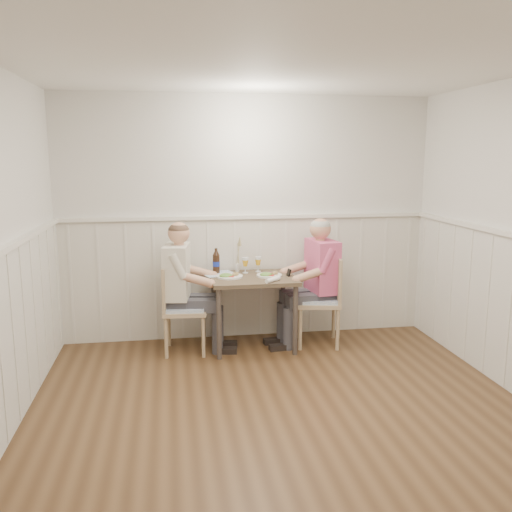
% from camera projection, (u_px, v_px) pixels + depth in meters
% --- Properties ---
extents(ground_plane, '(4.50, 4.50, 0.00)m').
position_uv_depth(ground_plane, '(292.00, 434.00, 3.88)').
color(ground_plane, '#462E1A').
extents(room_shell, '(4.04, 4.54, 2.60)m').
position_uv_depth(room_shell, '(295.00, 224.00, 3.61)').
color(room_shell, silver).
rests_on(room_shell, ground).
extents(wainscot, '(4.00, 4.49, 1.34)m').
position_uv_depth(wainscot, '(275.00, 314.00, 4.42)').
color(wainscot, silver).
rests_on(wainscot, ground).
extents(dining_table, '(0.86, 0.70, 0.75)m').
position_uv_depth(dining_table, '(253.00, 287.00, 5.55)').
color(dining_table, '#493B2D').
rests_on(dining_table, ground).
extents(chair_right, '(0.52, 0.52, 0.94)m').
position_uv_depth(chair_right, '(324.00, 297.00, 5.66)').
color(chair_right, tan).
rests_on(chair_right, ground).
extents(chair_left, '(0.46, 0.46, 0.90)m').
position_uv_depth(chair_left, '(179.00, 305.00, 5.43)').
color(chair_left, tan).
rests_on(chair_left, ground).
extents(man_in_pink, '(0.66, 0.46, 1.36)m').
position_uv_depth(man_in_pink, '(318.00, 291.00, 5.68)').
color(man_in_pink, '#3F3F47').
rests_on(man_in_pink, ground).
extents(diner_cream, '(0.66, 0.46, 1.35)m').
position_uv_depth(diner_cream, '(182.00, 297.00, 5.46)').
color(diner_cream, '#3F3F47').
rests_on(diner_cream, ground).
extents(plate_man, '(0.26, 0.26, 0.07)m').
position_uv_depth(plate_man, '(269.00, 274.00, 5.54)').
color(plate_man, white).
rests_on(plate_man, dining_table).
extents(plate_diner, '(0.27, 0.27, 0.07)m').
position_uv_depth(plate_diner, '(228.00, 275.00, 5.48)').
color(plate_diner, white).
rests_on(plate_diner, dining_table).
extents(beer_glass_a, '(0.06, 0.06, 0.16)m').
position_uv_depth(beer_glass_a, '(258.00, 262.00, 5.75)').
color(beer_glass_a, silver).
rests_on(beer_glass_a, dining_table).
extents(beer_glass_b, '(0.07, 0.07, 0.17)m').
position_uv_depth(beer_glass_b, '(245.00, 263.00, 5.68)').
color(beer_glass_b, silver).
rests_on(beer_glass_b, dining_table).
extents(beer_bottle, '(0.08, 0.08, 0.27)m').
position_uv_depth(beer_bottle, '(216.00, 262.00, 5.66)').
color(beer_bottle, black).
rests_on(beer_bottle, dining_table).
extents(rolled_napkin, '(0.18, 0.16, 0.04)m').
position_uv_depth(rolled_napkin, '(273.00, 280.00, 5.30)').
color(rolled_napkin, white).
rests_on(rolled_napkin, dining_table).
extents(grass_vase, '(0.04, 0.04, 0.39)m').
position_uv_depth(grass_vase, '(237.00, 255.00, 5.75)').
color(grass_vase, silver).
rests_on(grass_vase, dining_table).
extents(gingham_mat, '(0.39, 0.35, 0.01)m').
position_uv_depth(gingham_mat, '(219.00, 274.00, 5.65)').
color(gingham_mat, '#7094C1').
rests_on(gingham_mat, dining_table).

